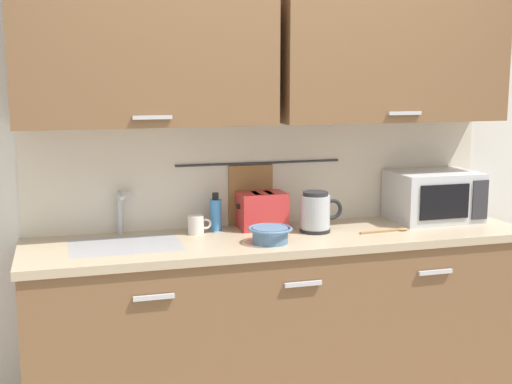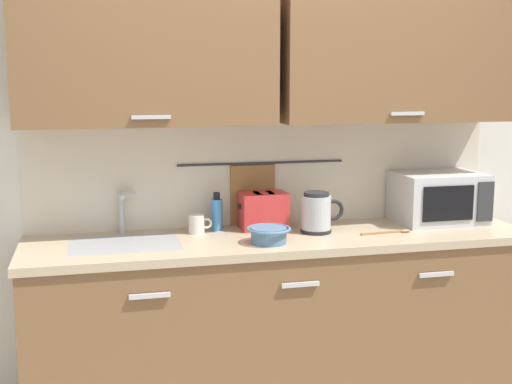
{
  "view_description": "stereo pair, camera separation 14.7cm",
  "coord_description": "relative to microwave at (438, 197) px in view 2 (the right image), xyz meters",
  "views": [
    {
      "loc": [
        -1.05,
        -2.84,
        1.69
      ],
      "look_at": [
        -0.13,
        0.33,
        1.12
      ],
      "focal_mm": 47.7,
      "sensor_mm": 36.0,
      "label": 1
    },
    {
      "loc": [
        -0.91,
        -2.88,
        1.69
      ],
      "look_at": [
        -0.13,
        0.33,
        1.12
      ],
      "focal_mm": 47.7,
      "sensor_mm": 36.0,
      "label": 2
    }
  ],
  "objects": [
    {
      "name": "counter_unit",
      "position": [
        -0.92,
        -0.11,
        -0.58
      ],
      "size": [
        2.53,
        0.64,
        0.9
      ],
      "color": "brown",
      "rests_on": "ground"
    },
    {
      "name": "back_wall_assembly",
      "position": [
        -0.91,
        0.12,
        0.49
      ],
      "size": [
        3.7,
        0.41,
        2.5
      ],
      "color": "silver",
      "rests_on": "ground"
    },
    {
      "name": "sink_faucet",
      "position": [
        -1.68,
        0.12,
        0.01
      ],
      "size": [
        0.09,
        0.17,
        0.22
      ],
      "color": "#B2B5BA",
      "rests_on": "counter_unit"
    },
    {
      "name": "microwave",
      "position": [
        0.0,
        0.0,
        0.0
      ],
      "size": [
        0.46,
        0.35,
        0.27
      ],
      "color": "silver",
      "rests_on": "counter_unit"
    },
    {
      "name": "electric_kettle",
      "position": [
        -0.72,
        -0.08,
        -0.03
      ],
      "size": [
        0.23,
        0.16,
        0.21
      ],
      "color": "black",
      "rests_on": "counter_unit"
    },
    {
      "name": "dish_soap_bottle",
      "position": [
        -1.2,
        0.09,
        -0.05
      ],
      "size": [
        0.06,
        0.06,
        0.2
      ],
      "color": "#3F8CD8",
      "rests_on": "counter_unit"
    },
    {
      "name": "mug_near_sink",
      "position": [
        -1.32,
        0.04,
        -0.09
      ],
      "size": [
        0.12,
        0.08,
        0.09
      ],
      "color": "silver",
      "rests_on": "counter_unit"
    },
    {
      "name": "mixing_bowl",
      "position": [
        -1.02,
        -0.25,
        -0.09
      ],
      "size": [
        0.21,
        0.21,
        0.08
      ],
      "color": "#4C7093",
      "rests_on": "counter_unit"
    },
    {
      "name": "toaster",
      "position": [
        -0.96,
        0.06,
        -0.04
      ],
      "size": [
        0.26,
        0.17,
        0.19
      ],
      "color": "red",
      "rests_on": "counter_unit"
    },
    {
      "name": "wooden_spoon",
      "position": [
        -0.36,
        -0.19,
        -0.13
      ],
      "size": [
        0.28,
        0.05,
        0.01
      ],
      "color": "#9E7042",
      "rests_on": "counter_unit"
    }
  ]
}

